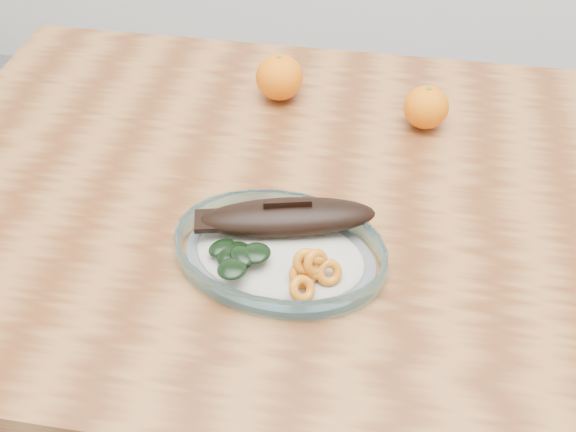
{
  "coord_description": "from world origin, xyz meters",
  "views": [
    {
      "loc": [
        0.07,
        -0.75,
        1.39
      ],
      "look_at": [
        -0.05,
        -0.07,
        0.77
      ],
      "focal_mm": 45.0,
      "sensor_mm": 36.0,
      "label": 1
    }
  ],
  "objects_px": {
    "orange_left": "(279,77)",
    "orange_right": "(426,107)",
    "dining_table": "(330,248)",
    "plated_meal": "(280,248)"
  },
  "relations": [
    {
      "from": "orange_left",
      "to": "dining_table",
      "type": "bearing_deg",
      "value": -63.36
    },
    {
      "from": "orange_right",
      "to": "orange_left",
      "type": "bearing_deg",
      "value": 169.92
    },
    {
      "from": "dining_table",
      "to": "orange_right",
      "type": "xyz_separation_m",
      "value": [
        0.12,
        0.19,
        0.13
      ]
    },
    {
      "from": "orange_left",
      "to": "orange_right",
      "type": "height_order",
      "value": "orange_left"
    },
    {
      "from": "dining_table",
      "to": "orange_right",
      "type": "bearing_deg",
      "value": 58.24
    },
    {
      "from": "orange_left",
      "to": "orange_right",
      "type": "distance_m",
      "value": 0.24
    },
    {
      "from": "dining_table",
      "to": "plated_meal",
      "type": "height_order",
      "value": "plated_meal"
    },
    {
      "from": "dining_table",
      "to": "plated_meal",
      "type": "bearing_deg",
      "value": -110.78
    },
    {
      "from": "orange_right",
      "to": "plated_meal",
      "type": "bearing_deg",
      "value": -117.52
    },
    {
      "from": "dining_table",
      "to": "orange_right",
      "type": "relative_size",
      "value": 17.73
    }
  ]
}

